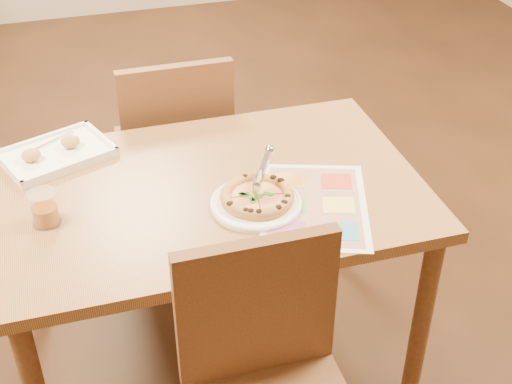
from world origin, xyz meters
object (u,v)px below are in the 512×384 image
object	(u,v)px
chair_far	(175,135)
plate	(256,204)
appetizer_tray	(56,154)
chair_near	(267,366)
pizza_cutter	(261,173)
glass_tumbler	(45,210)
pizza	(257,196)
dining_table	(211,210)
menu	(314,205)

from	to	relation	value
chair_far	plate	bearing A→B (deg)	98.43
plate	appetizer_tray	xyz separation A→B (m)	(-0.55, 0.44, 0.01)
chair_near	pizza_cutter	size ratio (longest dim) A/B	3.22
plate	glass_tumbler	size ratio (longest dim) A/B	2.62
chair_near	pizza	distance (m)	0.52
chair_near	glass_tumbler	distance (m)	0.77
dining_table	glass_tumbler	bearing A→B (deg)	-175.08
pizza	pizza_cutter	size ratio (longest dim) A/B	1.52
pizza	pizza_cutter	bearing A→B (deg)	52.04
plate	glass_tumbler	world-z (taller)	glass_tumbler
dining_table	plate	world-z (taller)	plate
pizza_cutter	appetizer_tray	bearing A→B (deg)	89.29
chair_far	menu	distance (m)	0.84
chair_far	pizza_cutter	size ratio (longest dim) A/B	3.22
appetizer_tray	menu	bearing A→B (deg)	-34.45
chair_far	glass_tumbler	bearing A→B (deg)	52.77
dining_table	pizza	distance (m)	0.20
pizza_cutter	menu	size ratio (longest dim) A/B	0.33
plate	glass_tumbler	distance (m)	0.61
appetizer_tray	chair_near	bearing A→B (deg)	-64.16
dining_table	appetizer_tray	bearing A→B (deg)	144.98
chair_far	pizza	distance (m)	0.76
dining_table	appetizer_tray	distance (m)	0.55
pizza	menu	bearing A→B (deg)	-20.01
chair_far	pizza	bearing A→B (deg)	99.04
pizza	glass_tumbler	size ratio (longest dim) A/B	2.15
plate	pizza_cutter	xyz separation A→B (m)	(0.03, 0.04, 0.08)
appetizer_tray	dining_table	bearing A→B (deg)	-35.02
chair_near	pizza_cutter	world-z (taller)	chair_near
chair_near	pizza	world-z (taller)	chair_near
chair_far	menu	xyz separation A→B (m)	(0.27, -0.78, 0.16)
pizza_cutter	appetizer_tray	world-z (taller)	pizza_cutter
chair_far	chair_near	bearing A→B (deg)	90.00
plate	pizza_cutter	distance (m)	0.09
chair_far	pizza	xyz separation A→B (m)	(0.12, -0.73, 0.18)
appetizer_tray	plate	bearing A→B (deg)	-38.80
glass_tumbler	plate	bearing A→B (deg)	-8.65
chair_far	plate	size ratio (longest dim) A/B	1.74
chair_near	menu	bearing A→B (deg)	56.93
chair_near	glass_tumbler	world-z (taller)	chair_near
dining_table	chair_far	xyz separation A→B (m)	(-0.00, 0.60, -0.07)
pizza_cutter	glass_tumbler	size ratio (longest dim) A/B	1.41
chair_near	pizza_cutter	xyz separation A→B (m)	(0.14, 0.51, 0.24)
pizza	glass_tumbler	distance (m)	0.61
pizza	appetizer_tray	xyz separation A→B (m)	(-0.56, 0.43, -0.01)
chair_near	appetizer_tray	distance (m)	1.03
chair_far	glass_tumbler	size ratio (longest dim) A/B	4.56
chair_far	menu	bearing A→B (deg)	109.27
dining_table	pizza	world-z (taller)	pizza
appetizer_tray	glass_tumbler	bearing A→B (deg)	-97.83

